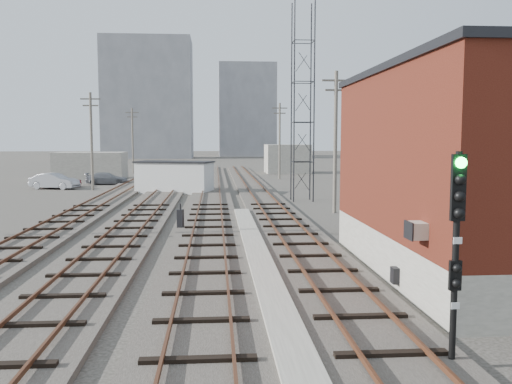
{
  "coord_description": "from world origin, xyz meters",
  "views": [
    {
      "loc": [
        -1.13,
        -6.07,
        4.69
      ],
      "look_at": [
        0.8,
        19.56,
        2.2
      ],
      "focal_mm": 38.0,
      "sensor_mm": 36.0,
      "label": 1
    }
  ],
  "objects": [
    {
      "name": "utility_pole_right_b",
      "position": [
        6.5,
        58.0,
        4.8
      ],
      "size": [
        1.8,
        0.24,
        9.0
      ],
      "color": "#595147",
      "rests_on": "ground"
    },
    {
      "name": "ground",
      "position": [
        0.0,
        60.0,
        0.0
      ],
      "size": [
        320.0,
        320.0,
        0.0
      ],
      "primitive_type": "plane",
      "color": "#282621",
      "rests_on": "ground"
    },
    {
      "name": "brick_building",
      "position": [
        7.5,
        12.0,
        3.63
      ],
      "size": [
        6.54,
        12.2,
        7.22
      ],
      "color": "gray",
      "rests_on": "ground"
    },
    {
      "name": "shed_left",
      "position": [
        -16.0,
        60.0,
        1.6
      ],
      "size": [
        8.0,
        5.0,
        3.2
      ],
      "primitive_type": "cube",
      "color": "gray",
      "rests_on": "ground"
    },
    {
      "name": "car_red",
      "position": [
        -16.33,
        48.43,
        0.66
      ],
      "size": [
        4.16,
        2.49,
        1.33
      ],
      "primitive_type": "imported",
      "rotation": [
        0.0,
        0.0,
        1.82
      ],
      "color": "maroon",
      "rests_on": "ground"
    },
    {
      "name": "track_mid_right",
      "position": [
        -1.5,
        39.0,
        0.11
      ],
      "size": [
        3.2,
        90.0,
        0.39
      ],
      "color": "#332D28",
      "rests_on": "ground"
    },
    {
      "name": "site_trailer",
      "position": [
        -4.74,
        42.06,
        1.41
      ],
      "size": [
        7.24,
        4.82,
        2.81
      ],
      "rotation": [
        0.0,
        0.0,
        -0.32
      ],
      "color": "silver",
      "rests_on": "ground"
    },
    {
      "name": "track_mid_left",
      "position": [
        -5.5,
        39.0,
        0.11
      ],
      "size": [
        3.2,
        90.0,
        0.39
      ],
      "color": "#332D28",
      "rests_on": "ground"
    },
    {
      "name": "utility_pole_left_b",
      "position": [
        -12.5,
        45.0,
        4.8
      ],
      "size": [
        1.8,
        0.24,
        9.0
      ],
      "color": "#595147",
      "rests_on": "ground"
    },
    {
      "name": "apartment_left",
      "position": [
        -18.0,
        135.0,
        15.0
      ],
      "size": [
        22.0,
        14.0,
        30.0
      ],
      "primitive_type": "cube",
      "color": "gray",
      "rests_on": "ground"
    },
    {
      "name": "platform_curb",
      "position": [
        0.5,
        14.0,
        0.13
      ],
      "size": [
        0.9,
        28.0,
        0.26
      ],
      "primitive_type": "cube",
      "color": "gray",
      "rests_on": "ground"
    },
    {
      "name": "car_silver",
      "position": [
        -16.41,
        46.55,
        0.76
      ],
      "size": [
        4.86,
        2.79,
        1.51
      ],
      "primitive_type": "imported",
      "rotation": [
        0.0,
        0.0,
        1.3
      ],
      "color": "#9A9BA1",
      "rests_on": "ground"
    },
    {
      "name": "utility_pole_left_c",
      "position": [
        -12.5,
        70.0,
        4.8
      ],
      "size": [
        1.8,
        0.24,
        9.0
      ],
      "color": "#595147",
      "rests_on": "ground"
    },
    {
      "name": "lattice_tower",
      "position": [
        5.5,
        35.0,
        7.5
      ],
      "size": [
        1.6,
        1.6,
        15.0
      ],
      "color": "black",
      "rests_on": "ground"
    },
    {
      "name": "utility_pole_right_a",
      "position": [
        6.5,
        28.0,
        4.8
      ],
      "size": [
        1.8,
        0.24,
        9.0
      ],
      "color": "#595147",
      "rests_on": "ground"
    },
    {
      "name": "signal_mast",
      "position": [
        3.7,
        4.32,
        2.68
      ],
      "size": [
        0.4,
        0.42,
        4.46
      ],
      "color": "gray",
      "rests_on": "ground"
    },
    {
      "name": "car_grey",
      "position": [
        -12.47,
        51.47,
        0.64
      ],
      "size": [
        4.49,
        2.06,
        1.27
      ],
      "primitive_type": "imported",
      "rotation": [
        0.0,
        0.0,
        1.63
      ],
      "color": "gray",
      "rests_on": "ground"
    },
    {
      "name": "apartment_right",
      "position": [
        8.0,
        150.0,
        13.0
      ],
      "size": [
        16.0,
        12.0,
        26.0
      ],
      "primitive_type": "cube",
      "color": "gray",
      "rests_on": "ground"
    },
    {
      "name": "switch_stand",
      "position": [
        -2.94,
        21.68,
        0.63
      ],
      "size": [
        0.37,
        0.37,
        1.33
      ],
      "rotation": [
        0.0,
        0.0,
        -0.25
      ],
      "color": "black",
      "rests_on": "ground"
    },
    {
      "name": "track_right",
      "position": [
        2.5,
        39.0,
        0.11
      ],
      "size": [
        3.2,
        90.0,
        0.39
      ],
      "color": "#332D28",
      "rests_on": "ground"
    },
    {
      "name": "track_left",
      "position": [
        -9.5,
        39.0,
        0.11
      ],
      "size": [
        3.2,
        90.0,
        0.39
      ],
      "color": "#332D28",
      "rests_on": "ground"
    },
    {
      "name": "shed_right",
      "position": [
        9.0,
        70.0,
        2.0
      ],
      "size": [
        6.0,
        6.0,
        4.0
      ],
      "primitive_type": "cube",
      "color": "gray",
      "rests_on": "ground"
    }
  ]
}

